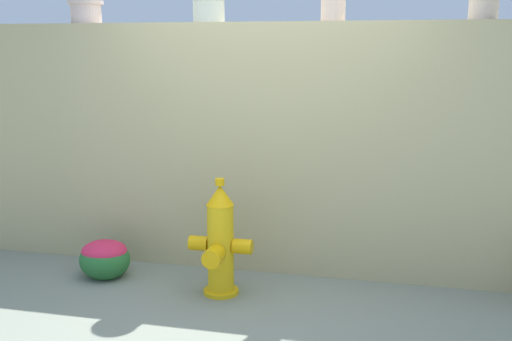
# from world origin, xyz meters

# --- Properties ---
(ground_plane) EXTENTS (24.00, 24.00, 0.00)m
(ground_plane) POSITION_xyz_m (0.00, 0.00, 0.00)
(ground_plane) COLOR gray
(stone_wall) EXTENTS (6.11, 0.28, 2.02)m
(stone_wall) POSITION_xyz_m (0.00, 0.98, 1.01)
(stone_wall) COLOR tan
(stone_wall) RESTS_ON ground
(fire_hydrant) EXTENTS (0.48, 0.39, 0.89)m
(fire_hydrant) POSITION_xyz_m (-0.24, 0.33, 0.40)
(fire_hydrant) COLOR gold
(fire_hydrant) RESTS_ON ground
(flower_bush_left) EXTENTS (0.41, 0.37, 0.32)m
(flower_bush_left) POSITION_xyz_m (-1.25, 0.45, 0.17)
(flower_bush_left) COLOR #286B30
(flower_bush_left) RESTS_ON ground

